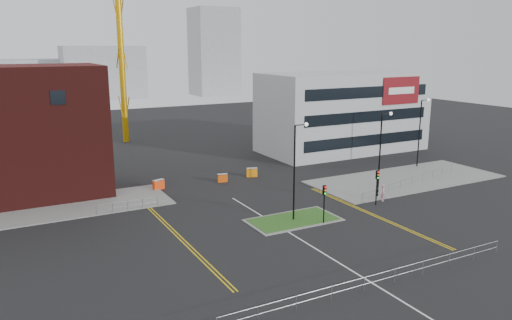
# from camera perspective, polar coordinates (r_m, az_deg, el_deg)

# --- Properties ---
(ground) EXTENTS (200.00, 200.00, 0.00)m
(ground) POSITION_cam_1_polar(r_m,az_deg,el_deg) (39.97, 8.08, -10.75)
(ground) COLOR black
(ground) RESTS_ON ground
(pavement_left) EXTENTS (28.00, 8.00, 0.12)m
(pavement_left) POSITION_cam_1_polar(r_m,az_deg,el_deg) (53.78, -24.85, -5.51)
(pavement_left) COLOR slate
(pavement_left) RESTS_ON ground
(pavement_right) EXTENTS (24.00, 10.00, 0.12)m
(pavement_right) POSITION_cam_1_polar(r_m,az_deg,el_deg) (63.74, 16.71, -2.08)
(pavement_right) COLOR slate
(pavement_right) RESTS_ON ground
(island_kerb) EXTENTS (8.60, 4.60, 0.08)m
(island_kerb) POSITION_cam_1_polar(r_m,az_deg,el_deg) (47.13, 4.30, -6.86)
(island_kerb) COLOR slate
(island_kerb) RESTS_ON ground
(grass_island) EXTENTS (8.00, 4.00, 0.12)m
(grass_island) POSITION_cam_1_polar(r_m,az_deg,el_deg) (47.12, 4.30, -6.83)
(grass_island) COLOR #25531B
(grass_island) RESTS_ON ground
(office_block) EXTENTS (25.00, 12.20, 12.00)m
(office_block) POSITION_cam_1_polar(r_m,az_deg,el_deg) (78.48, 9.85, 5.44)
(office_block) COLOR #ACAFB1
(office_block) RESTS_ON ground
(streetlamp_island) EXTENTS (1.46, 0.36, 9.18)m
(streetlamp_island) POSITION_cam_1_polar(r_m,az_deg,el_deg) (45.71, 4.64, -0.46)
(streetlamp_island) COLOR black
(streetlamp_island) RESTS_ON ground
(streetlamp_right_near) EXTENTS (1.46, 0.36, 9.18)m
(streetlamp_right_near) POSITION_cam_1_polar(r_m,az_deg,el_deg) (54.47, 14.18, 1.36)
(streetlamp_right_near) COLOR black
(streetlamp_right_near) RESTS_ON ground
(streetlamp_right_far) EXTENTS (1.46, 0.36, 9.18)m
(streetlamp_right_far) POSITION_cam_1_polar(r_m,az_deg,el_deg) (69.78, 18.33, 3.57)
(streetlamp_right_far) COLOR black
(streetlamp_right_far) RESTS_ON ground
(traffic_light_island) EXTENTS (0.28, 0.33, 3.65)m
(traffic_light_island) POSITION_cam_1_polar(r_m,az_deg,el_deg) (45.83, 7.83, -4.19)
(traffic_light_island) COLOR black
(traffic_light_island) RESTS_ON ground
(traffic_light_right) EXTENTS (0.28, 0.33, 3.65)m
(traffic_light_right) POSITION_cam_1_polar(r_m,az_deg,el_deg) (52.20, 13.68, -2.32)
(traffic_light_right) COLOR black
(traffic_light_right) RESTS_ON ground
(railing_front) EXTENTS (24.05, 0.05, 1.10)m
(railing_front) POSITION_cam_1_polar(r_m,az_deg,el_deg) (35.45, 13.98, -12.83)
(railing_front) COLOR gray
(railing_front) RESTS_ON ground
(railing_left) EXTENTS (6.05, 0.05, 1.10)m
(railing_left) POSITION_cam_1_polar(r_m,az_deg,el_deg) (50.92, -14.46, -4.89)
(railing_left) COLOR gray
(railing_left) RESTS_ON ground
(railing_right) EXTENTS (19.05, 5.05, 1.10)m
(railing_right) POSITION_cam_1_polar(r_m,az_deg,el_deg) (60.83, 17.39, -2.13)
(railing_right) COLOR gray
(railing_right) RESTS_ON ground
(centre_line) EXTENTS (0.15, 30.00, 0.01)m
(centre_line) POSITION_cam_1_polar(r_m,az_deg,el_deg) (41.46, 6.43, -9.80)
(centre_line) COLOR silver
(centre_line) RESTS_ON ground
(yellow_left_a) EXTENTS (0.12, 24.00, 0.01)m
(yellow_left_a) POSITION_cam_1_polar(r_m,az_deg,el_deg) (44.38, -9.35, -8.32)
(yellow_left_a) COLOR gold
(yellow_left_a) RESTS_ON ground
(yellow_left_b) EXTENTS (0.12, 24.00, 0.01)m
(yellow_left_b) POSITION_cam_1_polar(r_m,az_deg,el_deg) (44.47, -8.98, -8.27)
(yellow_left_b) COLOR gold
(yellow_left_b) RESTS_ON ground
(yellow_right_a) EXTENTS (0.12, 20.00, 0.01)m
(yellow_right_a) POSITION_cam_1_polar(r_m,az_deg,el_deg) (49.93, 12.88, -6.05)
(yellow_right_a) COLOR gold
(yellow_right_a) RESTS_ON ground
(yellow_right_b) EXTENTS (0.12, 20.00, 0.01)m
(yellow_right_b) POSITION_cam_1_polar(r_m,az_deg,el_deg) (50.12, 13.14, -5.99)
(yellow_right_b) COLOR gold
(yellow_right_b) RESTS_ON ground
(skyline_b) EXTENTS (24.00, 12.00, 16.00)m
(skyline_b) POSITION_cam_1_polar(r_m,az_deg,el_deg) (162.71, -17.03, 9.55)
(skyline_b) COLOR gray
(skyline_b) RESTS_ON ground
(skyline_c) EXTENTS (14.00, 12.00, 28.00)m
(skyline_c) POSITION_cam_1_polar(r_m,az_deg,el_deg) (168.25, -4.80, 12.20)
(skyline_c) COLOR gray
(skyline_c) RESTS_ON ground
(skyline_d) EXTENTS (30.00, 12.00, 12.00)m
(skyline_d) POSITION_cam_1_polar(r_m,az_deg,el_deg) (170.21, -23.67, 8.49)
(skyline_d) COLOR gray
(skyline_d) RESTS_ON ground
(pedestrian) EXTENTS (0.75, 0.75, 1.76)m
(pedestrian) POSITION_cam_1_polar(r_m,az_deg,el_deg) (54.12, 14.32, -3.67)
(pedestrian) COLOR pink
(pedestrian) RESTS_ON ground
(barrier_left) EXTENTS (1.43, 0.82, 1.14)m
(barrier_left) POSITION_cam_1_polar(r_m,az_deg,el_deg) (57.75, -11.08, -2.73)
(barrier_left) COLOR #FF420E
(barrier_left) RESTS_ON ground
(barrier_mid) EXTENTS (1.23, 0.52, 1.01)m
(barrier_mid) POSITION_cam_1_polar(r_m,az_deg,el_deg) (59.89, -3.85, -2.02)
(barrier_mid) COLOR #DB4F0C
(barrier_mid) RESTS_ON ground
(barrier_right) EXTENTS (1.41, 0.81, 1.12)m
(barrier_right) POSITION_cam_1_polar(r_m,az_deg,el_deg) (62.15, -0.47, -1.38)
(barrier_right) COLOR orange
(barrier_right) RESTS_ON ground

